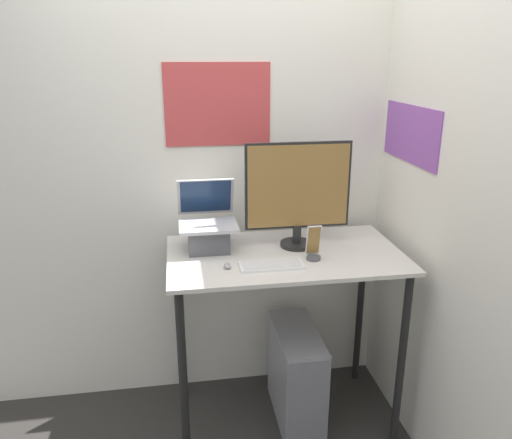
# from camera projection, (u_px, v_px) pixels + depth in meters

# --- Properties ---
(wall_back) EXTENTS (6.00, 0.06, 2.60)m
(wall_back) POSITION_uv_depth(u_px,v_px,m) (270.00, 171.00, 2.74)
(wall_back) COLOR silver
(wall_back) RESTS_ON ground_plane
(wall_side_right) EXTENTS (0.06, 6.00, 2.60)m
(wall_side_right) POSITION_uv_depth(u_px,v_px,m) (453.00, 204.00, 2.14)
(wall_side_right) COLOR silver
(wall_side_right) RESTS_ON ground_plane
(desk) EXTENTS (1.15, 0.66, 0.98)m
(desk) POSITION_uv_depth(u_px,v_px,m) (285.00, 280.00, 2.49)
(desk) COLOR beige
(desk) RESTS_ON ground_plane
(laptop) EXTENTS (0.28, 0.30, 0.34)m
(laptop) POSITION_uv_depth(u_px,v_px,m) (208.00, 231.00, 2.46)
(laptop) COLOR #4C4C51
(laptop) RESTS_ON desk
(monitor) EXTENTS (0.53, 0.17, 0.53)m
(monitor) POSITION_uv_depth(u_px,v_px,m) (298.00, 194.00, 2.45)
(monitor) COLOR black
(monitor) RESTS_ON desk
(keyboard) EXTENTS (0.29, 0.12, 0.02)m
(keyboard) POSITION_uv_depth(u_px,v_px,m) (271.00, 265.00, 2.28)
(keyboard) COLOR white
(keyboard) RESTS_ON desk
(mouse) EXTENTS (0.03, 0.05, 0.02)m
(mouse) POSITION_uv_depth(u_px,v_px,m) (227.00, 266.00, 2.27)
(mouse) COLOR #99999E
(mouse) RESTS_ON desk
(cell_phone) EXTENTS (0.07, 0.07, 0.17)m
(cell_phone) POSITION_uv_depth(u_px,v_px,m) (313.00, 248.00, 2.36)
(cell_phone) COLOR #4C4C51
(cell_phone) RESTS_ON desk
(computer_tower) EXTENTS (0.22, 0.51, 0.53)m
(computer_tower) POSITION_uv_depth(u_px,v_px,m) (296.00, 375.00, 2.69)
(computer_tower) COLOR gray
(computer_tower) RESTS_ON ground_plane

